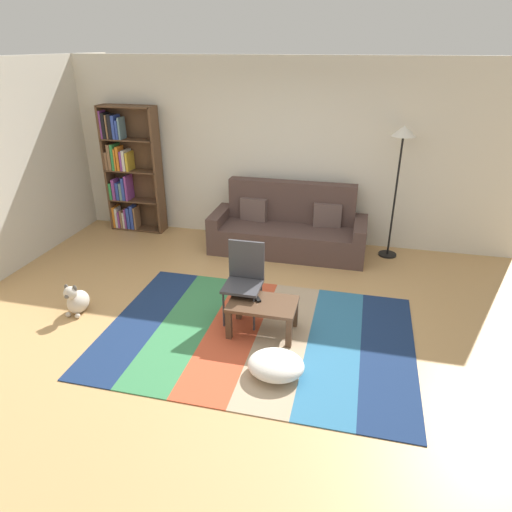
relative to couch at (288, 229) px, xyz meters
name	(u,v)px	position (x,y,z in m)	size (l,w,h in m)	color
ground_plane	(243,320)	(-0.16, -2.02, -0.34)	(14.00, 14.00, 0.00)	tan
back_wall	(286,153)	(-0.16, 0.53, 1.01)	(6.80, 0.10, 2.70)	silver
left_wall	(6,169)	(-3.56, -1.27, 1.01)	(0.10, 5.50, 2.70)	beige
rug	(257,335)	(0.06, -2.27, -0.33)	(3.26, 2.28, 0.01)	navy
couch	(288,229)	(0.00, 0.00, 0.00)	(2.26, 0.80, 1.00)	#4C3833
bookshelf	(127,172)	(-2.69, 0.28, 0.62)	(0.90, 0.28, 2.00)	brown
coffee_table	(263,308)	(0.11, -2.20, -0.03)	(0.72, 0.47, 0.36)	#513826
pouf	(276,365)	(0.38, -2.85, -0.22)	(0.53, 0.47, 0.20)	white
dog	(77,300)	(-2.06, -2.31, -0.18)	(0.22, 0.35, 0.40)	beige
standing_lamp	(402,149)	(1.46, 0.16, 1.22)	(0.32, 0.32, 1.87)	black
tv_remote	(257,298)	(0.03, -2.14, 0.05)	(0.04, 0.15, 0.02)	black
folding_chair	(244,275)	(-0.16, -1.94, 0.20)	(0.40, 0.40, 0.90)	#38383D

